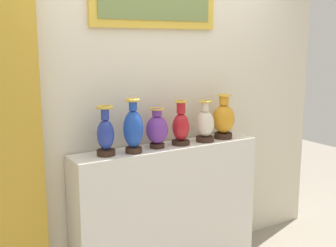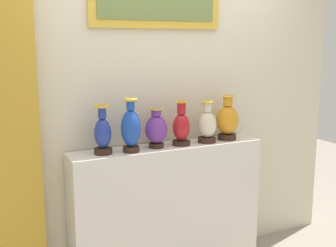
{
  "view_description": "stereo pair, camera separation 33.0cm",
  "coord_description": "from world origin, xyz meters",
  "px_view_note": "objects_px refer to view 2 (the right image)",
  "views": [
    {
      "loc": [
        -1.71,
        -2.76,
        1.83
      ],
      "look_at": [
        0.0,
        0.0,
        1.22
      ],
      "focal_mm": 45.88,
      "sensor_mm": 36.0,
      "label": 1
    },
    {
      "loc": [
        -1.42,
        -2.92,
        1.83
      ],
      "look_at": [
        0.0,
        0.0,
        1.22
      ],
      "focal_mm": 45.88,
      "sensor_mm": 36.0,
      "label": 2
    }
  ],
  "objects_px": {
    "vase_violet": "(156,129)",
    "vase_amber": "(227,120)",
    "vase_cobalt": "(103,133)",
    "vase_sapphire": "(131,128)",
    "vase_ivory": "(207,125)",
    "vase_crimson": "(181,127)"
  },
  "relations": [
    {
      "from": "vase_violet",
      "to": "vase_amber",
      "type": "height_order",
      "value": "vase_amber"
    },
    {
      "from": "vase_cobalt",
      "to": "vase_sapphire",
      "type": "bearing_deg",
      "value": -9.39
    },
    {
      "from": "vase_violet",
      "to": "vase_ivory",
      "type": "relative_size",
      "value": 0.91
    },
    {
      "from": "vase_sapphire",
      "to": "vase_ivory",
      "type": "bearing_deg",
      "value": 1.55
    },
    {
      "from": "vase_cobalt",
      "to": "vase_amber",
      "type": "relative_size",
      "value": 0.97
    },
    {
      "from": "vase_cobalt",
      "to": "vase_violet",
      "type": "distance_m",
      "value": 0.42
    },
    {
      "from": "vase_crimson",
      "to": "vase_amber",
      "type": "distance_m",
      "value": 0.43
    },
    {
      "from": "vase_violet",
      "to": "vase_crimson",
      "type": "relative_size",
      "value": 0.88
    },
    {
      "from": "vase_ivory",
      "to": "vase_amber",
      "type": "height_order",
      "value": "vase_amber"
    },
    {
      "from": "vase_sapphire",
      "to": "vase_amber",
      "type": "distance_m",
      "value": 0.86
    },
    {
      "from": "vase_crimson",
      "to": "vase_ivory",
      "type": "distance_m",
      "value": 0.23
    },
    {
      "from": "vase_cobalt",
      "to": "vase_crimson",
      "type": "relative_size",
      "value": 1.02
    },
    {
      "from": "vase_sapphire",
      "to": "vase_ivory",
      "type": "distance_m",
      "value": 0.66
    },
    {
      "from": "vase_cobalt",
      "to": "vase_amber",
      "type": "xyz_separation_m",
      "value": [
        1.06,
        0.0,
        0.01
      ]
    },
    {
      "from": "vase_sapphire",
      "to": "vase_violet",
      "type": "xyz_separation_m",
      "value": [
        0.22,
        0.04,
        -0.04
      ]
    },
    {
      "from": "vase_sapphire",
      "to": "vase_violet",
      "type": "height_order",
      "value": "vase_sapphire"
    },
    {
      "from": "vase_sapphire",
      "to": "vase_crimson",
      "type": "bearing_deg",
      "value": 3.83
    },
    {
      "from": "vase_cobalt",
      "to": "vase_ivory",
      "type": "distance_m",
      "value": 0.86
    },
    {
      "from": "vase_cobalt",
      "to": "vase_sapphire",
      "type": "distance_m",
      "value": 0.21
    },
    {
      "from": "vase_crimson",
      "to": "vase_violet",
      "type": "bearing_deg",
      "value": 177.65
    },
    {
      "from": "vase_violet",
      "to": "vase_ivory",
      "type": "bearing_deg",
      "value": -2.58
    },
    {
      "from": "vase_ivory",
      "to": "vase_sapphire",
      "type": "bearing_deg",
      "value": -178.45
    }
  ]
}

